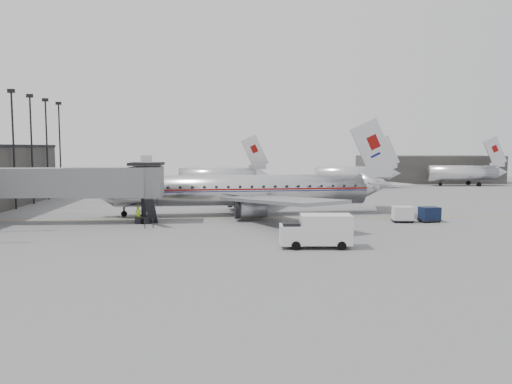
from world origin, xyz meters
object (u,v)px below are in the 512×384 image
(airliner, at_px, (248,190))
(ramp_worker, at_px, (138,215))
(service_van, at_px, (317,230))
(baggage_cart_navy, at_px, (429,214))
(baggage_cart_white, at_px, (403,214))

(airliner, xyz_separation_m, ramp_worker, (-11.81, -6.05, -2.01))
(service_van, distance_m, baggage_cart_navy, 19.29)
(airliner, height_order, service_van, airliner)
(ramp_worker, bearing_deg, baggage_cart_white, -14.10)
(baggage_cart_navy, distance_m, baggage_cart_white, 2.92)
(service_van, relative_size, baggage_cart_navy, 2.60)
(service_van, height_order, baggage_cart_navy, service_van)
(baggage_cart_navy, xyz_separation_m, ramp_worker, (-30.82, 1.00, 0.04))
(baggage_cart_white, bearing_deg, airliner, 162.53)
(airliner, xyz_separation_m, service_van, (4.48, -19.73, -1.51))
(service_van, bearing_deg, ramp_worker, 143.91)
(baggage_cart_navy, bearing_deg, service_van, -146.29)
(baggage_cart_white, relative_size, ramp_worker, 1.28)
(airliner, relative_size, baggage_cart_navy, 16.43)
(service_van, distance_m, ramp_worker, 21.28)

